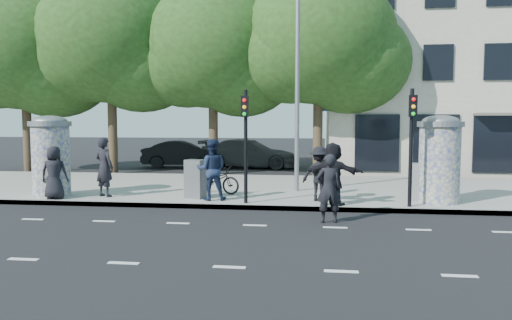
# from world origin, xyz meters

# --- Properties ---
(ground) EXTENTS (120.00, 120.00, 0.00)m
(ground) POSITION_xyz_m (0.00, 0.00, 0.00)
(ground) COLOR black
(ground) RESTS_ON ground
(sidewalk) EXTENTS (40.00, 8.00, 0.15)m
(sidewalk) POSITION_xyz_m (0.00, 7.50, 0.07)
(sidewalk) COLOR gray
(sidewalk) RESTS_ON ground
(curb) EXTENTS (40.00, 0.10, 0.16)m
(curb) POSITION_xyz_m (0.00, 3.55, 0.07)
(curb) COLOR slate
(curb) RESTS_ON ground
(lane_dash_near) EXTENTS (32.00, 0.12, 0.01)m
(lane_dash_near) POSITION_xyz_m (0.00, -2.20, 0.00)
(lane_dash_near) COLOR silver
(lane_dash_near) RESTS_ON ground
(lane_dash_far) EXTENTS (32.00, 0.12, 0.01)m
(lane_dash_far) POSITION_xyz_m (0.00, 1.40, 0.00)
(lane_dash_far) COLOR silver
(lane_dash_far) RESTS_ON ground
(ad_column_left) EXTENTS (1.36, 1.36, 2.65)m
(ad_column_left) POSITION_xyz_m (-7.20, 4.50, 1.54)
(ad_column_left) COLOR beige
(ad_column_left) RESTS_ON sidewalk
(ad_column_right) EXTENTS (1.36, 1.36, 2.65)m
(ad_column_right) POSITION_xyz_m (5.20, 4.70, 1.54)
(ad_column_right) COLOR beige
(ad_column_right) RESTS_ON sidewalk
(traffic_pole_near) EXTENTS (0.22, 0.31, 3.40)m
(traffic_pole_near) POSITION_xyz_m (-0.60, 3.79, 2.23)
(traffic_pole_near) COLOR black
(traffic_pole_near) RESTS_ON sidewalk
(traffic_pole_far) EXTENTS (0.22, 0.31, 3.40)m
(traffic_pole_far) POSITION_xyz_m (4.20, 3.79, 2.23)
(traffic_pole_far) COLOR black
(traffic_pole_far) RESTS_ON sidewalk
(street_lamp) EXTENTS (0.25, 0.93, 8.00)m
(street_lamp) POSITION_xyz_m (0.80, 6.63, 4.79)
(street_lamp) COLOR slate
(street_lamp) RESTS_ON sidewalk
(tree_far_left) EXTENTS (7.20, 7.20, 9.26)m
(tree_far_left) POSITION_xyz_m (-13.00, 12.50, 6.19)
(tree_far_left) COLOR #38281C
(tree_far_left) RESTS_ON ground
(tree_mid_left) EXTENTS (7.20, 7.20, 9.57)m
(tree_mid_left) POSITION_xyz_m (-8.50, 12.50, 6.50)
(tree_mid_left) COLOR #38281C
(tree_mid_left) RESTS_ON ground
(tree_near_left) EXTENTS (6.80, 6.80, 8.97)m
(tree_near_left) POSITION_xyz_m (-3.50, 12.70, 6.06)
(tree_near_left) COLOR #38281C
(tree_near_left) RESTS_ON ground
(tree_center) EXTENTS (7.00, 7.00, 9.30)m
(tree_center) POSITION_xyz_m (1.50, 12.30, 6.31)
(tree_center) COLOR #38281C
(tree_center) RESTS_ON ground
(building) EXTENTS (20.30, 15.85, 12.00)m
(building) POSITION_xyz_m (12.00, 19.99, 5.99)
(building) COLOR #AAA08E
(building) RESTS_ON ground
(ped_a) EXTENTS (0.91, 0.67, 1.69)m
(ped_a) POSITION_xyz_m (-6.74, 3.85, 0.99)
(ped_a) COLOR black
(ped_a) RESTS_ON sidewalk
(ped_b) EXTENTS (0.84, 0.72, 1.95)m
(ped_b) POSITION_xyz_m (-5.37, 4.53, 1.12)
(ped_b) COLOR black
(ped_b) RESTS_ON sidewalk
(ped_c) EXTENTS (1.05, 0.89, 1.92)m
(ped_c) POSITION_xyz_m (-1.75, 4.28, 1.11)
(ped_c) COLOR #192440
(ped_c) RESTS_ON sidewalk
(ped_d) EXTENTS (1.22, 0.89, 1.69)m
(ped_d) POSITION_xyz_m (1.60, 4.53, 0.99)
(ped_d) COLOR black
(ped_d) RESTS_ON sidewalk
(ped_f) EXTENTS (1.82, 1.11, 1.85)m
(ped_f) POSITION_xyz_m (2.00, 3.85, 1.08)
(ped_f) COLOR black
(ped_f) RESTS_ON sidewalk
(man_road) EXTENTS (0.72, 0.55, 1.79)m
(man_road) POSITION_xyz_m (1.84, 2.02, 0.89)
(man_road) COLOR black
(man_road) RESTS_ON ground
(bicycle) EXTENTS (1.03, 1.87, 0.93)m
(bicycle) POSITION_xyz_m (-1.92, 5.63, 0.62)
(bicycle) COLOR black
(bicycle) RESTS_ON sidewalk
(cabinet_left) EXTENTS (0.69, 0.58, 1.24)m
(cabinet_left) POSITION_xyz_m (-2.35, 4.60, 0.77)
(cabinet_left) COLOR slate
(cabinet_left) RESTS_ON sidewalk
(cabinet_right) EXTENTS (0.68, 0.61, 1.18)m
(cabinet_right) POSITION_xyz_m (4.65, 4.84, 0.74)
(cabinet_right) COLOR gray
(cabinet_right) RESTS_ON sidewalk
(car_mid) EXTENTS (2.29, 4.65, 1.47)m
(car_mid) POSITION_xyz_m (-6.01, 16.13, 0.73)
(car_mid) COLOR black
(car_mid) RESTS_ON ground
(car_right) EXTENTS (2.56, 5.52, 1.56)m
(car_right) POSITION_xyz_m (-2.29, 16.42, 0.78)
(car_right) COLOR #4F5056
(car_right) RESTS_ON ground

